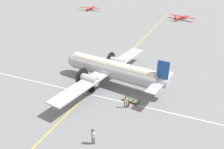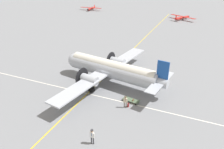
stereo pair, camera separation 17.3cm
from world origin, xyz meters
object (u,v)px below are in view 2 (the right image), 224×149
at_px(baggage_cart, 131,100).
at_px(suitcase_near_door, 133,101).
at_px(light_aircraft_distant, 182,18).
at_px(passenger_boarding, 125,101).
at_px(airliner_main, 110,69).
at_px(crew_foreground, 92,135).
at_px(suitcase_upright_spare, 128,105).
at_px(light_aircraft_taxiing, 91,8).

bearing_deg(baggage_cart, suitcase_near_door, 173.36).
relative_size(suitcase_near_door, baggage_cart, 0.22).
bearing_deg(light_aircraft_distant, passenger_boarding, -149.65).
distance_m(airliner_main, baggage_cart, 6.46).
xyz_separation_m(crew_foreground, suitcase_upright_spare, (7.69, -1.15, -0.86)).
height_order(baggage_cart, light_aircraft_distant, light_aircraft_distant).
distance_m(crew_foreground, suitcase_upright_spare, 7.83).
bearing_deg(light_aircraft_distant, baggage_cart, -149.36).
distance_m(suitcase_upright_spare, light_aircraft_distant, 56.34).
xyz_separation_m(crew_foreground, light_aircraft_taxiing, (67.77, 36.73, -0.33)).
xyz_separation_m(suitcase_upright_spare, light_aircraft_distant, (56.33, 0.43, 0.56)).
distance_m(suitcase_near_door, light_aircraft_distant, 55.19).
height_order(crew_foreground, suitcase_near_door, crew_foreground).
height_order(passenger_boarding, suitcase_upright_spare, passenger_boarding).
xyz_separation_m(airliner_main, light_aircraft_taxiing, (55.11, 33.06, -1.67)).
xyz_separation_m(passenger_boarding, light_aircraft_taxiing, (60.40, 37.58, -0.27)).
height_order(crew_foreground, suitcase_upright_spare, crew_foreground).
bearing_deg(crew_foreground, light_aircraft_taxiing, -52.55).
bearing_deg(light_aircraft_distant, airliner_main, -154.67).
distance_m(crew_foreground, light_aircraft_taxiing, 77.08).
height_order(suitcase_near_door, baggage_cart, baggage_cart).
xyz_separation_m(passenger_boarding, light_aircraft_distant, (56.65, 0.13, -0.24)).
distance_m(baggage_cart, light_aircraft_taxiing, 69.97).
bearing_deg(passenger_boarding, baggage_cart, -114.06).
xyz_separation_m(airliner_main, light_aircraft_distant, (51.37, -4.39, -1.65)).
height_order(airliner_main, crew_foreground, airliner_main).
bearing_deg(baggage_cart, light_aircraft_distant, -79.85).
height_order(suitcase_near_door, light_aircraft_taxiing, light_aircraft_taxiing).
distance_m(passenger_boarding, baggage_cart, 1.76).
bearing_deg(light_aircraft_taxiing, light_aircraft_distant, 82.03).
distance_m(suitcase_upright_spare, light_aircraft_taxiing, 71.02).
relative_size(baggage_cart, light_aircraft_taxiing, 0.26).
bearing_deg(suitcase_near_door, airliner_main, 53.20).
xyz_separation_m(suitcase_upright_spare, baggage_cart, (1.24, 0.02, 0.02)).
xyz_separation_m(suitcase_near_door, light_aircraft_distant, (55.18, 0.71, 0.56)).
xyz_separation_m(suitcase_near_door, baggage_cart, (0.09, 0.31, 0.03)).
height_order(suitcase_near_door, suitcase_upright_spare, suitcase_upright_spare).
height_order(suitcase_upright_spare, light_aircraft_taxiing, light_aircraft_taxiing).
bearing_deg(passenger_boarding, suitcase_upright_spare, -146.77).
relative_size(suitcase_near_door, light_aircraft_distant, 0.06).
height_order(light_aircraft_distant, light_aircraft_taxiing, light_aircraft_distant).
bearing_deg(baggage_cart, suitcase_upright_spare, 100.73).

